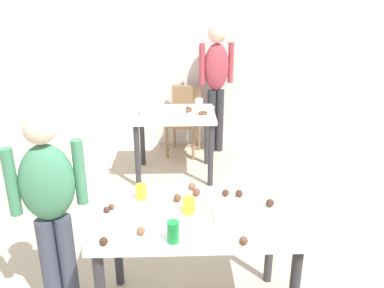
{
  "coord_description": "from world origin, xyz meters",
  "views": [
    {
      "loc": [
        -0.15,
        -2.08,
        1.98
      ],
      "look_at": [
        -0.06,
        0.77,
        0.9
      ],
      "focal_mm": 37.09,
      "sensor_mm": 36.0,
      "label": 1
    }
  ],
  "objects_px": {
    "chair_far_table": "(185,116)",
    "person_adult_far": "(216,77)",
    "dining_table_near": "(196,229)",
    "pitcher_far": "(145,105)",
    "person_girl_near": "(50,202)",
    "mixing_bowl": "(232,212)",
    "dining_table_far": "(174,123)",
    "soda_can": "(173,232)"
  },
  "relations": [
    {
      "from": "dining_table_far",
      "to": "pitcher_far",
      "type": "height_order",
      "value": "pitcher_far"
    },
    {
      "from": "chair_far_table",
      "to": "person_girl_near",
      "type": "relative_size",
      "value": 0.64
    },
    {
      "from": "mixing_bowl",
      "to": "soda_can",
      "type": "distance_m",
      "value": 0.41
    },
    {
      "from": "person_adult_far",
      "to": "dining_table_near",
      "type": "bearing_deg",
      "value": -97.35
    },
    {
      "from": "person_girl_near",
      "to": "soda_can",
      "type": "distance_m",
      "value": 0.82
    },
    {
      "from": "person_adult_far",
      "to": "chair_far_table",
      "type": "bearing_deg",
      "value": -177.37
    },
    {
      "from": "person_girl_near",
      "to": "mixing_bowl",
      "type": "distance_m",
      "value": 1.09
    },
    {
      "from": "pitcher_far",
      "to": "person_adult_far",
      "type": "bearing_deg",
      "value": 46.25
    },
    {
      "from": "dining_table_near",
      "to": "person_adult_far",
      "type": "distance_m",
      "value": 2.93
    },
    {
      "from": "person_girl_near",
      "to": "soda_can",
      "type": "bearing_deg",
      "value": -25.11
    },
    {
      "from": "person_adult_far",
      "to": "mixing_bowl",
      "type": "relative_size",
      "value": 7.79
    },
    {
      "from": "pitcher_far",
      "to": "chair_far_table",
      "type": "bearing_deg",
      "value": 63.15
    },
    {
      "from": "person_adult_far",
      "to": "pitcher_far",
      "type": "xyz_separation_m",
      "value": [
        -0.83,
        -0.87,
        -0.12
      ]
    },
    {
      "from": "person_adult_far",
      "to": "pitcher_far",
      "type": "height_order",
      "value": "person_adult_far"
    },
    {
      "from": "chair_far_table",
      "to": "person_adult_far",
      "type": "relative_size",
      "value": 0.53
    },
    {
      "from": "dining_table_near",
      "to": "soda_can",
      "type": "bearing_deg",
      "value": -115.06
    },
    {
      "from": "dining_table_near",
      "to": "person_girl_near",
      "type": "relative_size",
      "value": 0.88
    },
    {
      "from": "dining_table_near",
      "to": "dining_table_far",
      "type": "bearing_deg",
      "value": 94.19
    },
    {
      "from": "dining_table_near",
      "to": "soda_can",
      "type": "relative_size",
      "value": 9.83
    },
    {
      "from": "dining_table_far",
      "to": "chair_far_table",
      "type": "relative_size",
      "value": 1.04
    },
    {
      "from": "soda_can",
      "to": "pitcher_far",
      "type": "xyz_separation_m",
      "value": [
        -0.32,
        2.31,
        0.06
      ]
    },
    {
      "from": "person_girl_near",
      "to": "mixing_bowl",
      "type": "height_order",
      "value": "person_girl_near"
    },
    {
      "from": "dining_table_near",
      "to": "soda_can",
      "type": "distance_m",
      "value": 0.36
    },
    {
      "from": "chair_far_table",
      "to": "soda_can",
      "type": "xyz_separation_m",
      "value": [
        -0.11,
        -3.16,
        0.31
      ]
    },
    {
      "from": "mixing_bowl",
      "to": "pitcher_far",
      "type": "height_order",
      "value": "pitcher_far"
    },
    {
      "from": "dining_table_far",
      "to": "person_girl_near",
      "type": "bearing_deg",
      "value": -109.05
    },
    {
      "from": "chair_far_table",
      "to": "dining_table_near",
      "type": "bearing_deg",
      "value": -89.45
    },
    {
      "from": "dining_table_near",
      "to": "chair_far_table",
      "type": "relative_size",
      "value": 1.38
    },
    {
      "from": "dining_table_near",
      "to": "mixing_bowl",
      "type": "xyz_separation_m",
      "value": [
        0.2,
        -0.06,
        0.15
      ]
    },
    {
      "from": "person_girl_near",
      "to": "pitcher_far",
      "type": "bearing_deg",
      "value": 77.81
    },
    {
      "from": "mixing_bowl",
      "to": "pitcher_far",
      "type": "distance_m",
      "value": 2.19
    },
    {
      "from": "dining_table_near",
      "to": "person_girl_near",
      "type": "bearing_deg",
      "value": 175.81
    },
    {
      "from": "dining_table_far",
      "to": "chair_far_table",
      "type": "xyz_separation_m",
      "value": [
        0.13,
        0.72,
        -0.13
      ]
    },
    {
      "from": "chair_far_table",
      "to": "soda_can",
      "type": "relative_size",
      "value": 7.13
    },
    {
      "from": "chair_far_table",
      "to": "soda_can",
      "type": "height_order",
      "value": "soda_can"
    },
    {
      "from": "dining_table_far",
      "to": "pitcher_far",
      "type": "bearing_deg",
      "value": -156.14
    },
    {
      "from": "dining_table_far",
      "to": "person_girl_near",
      "type": "distance_m",
      "value": 2.22
    },
    {
      "from": "chair_far_table",
      "to": "person_adult_far",
      "type": "xyz_separation_m",
      "value": [
        0.4,
        0.02,
        0.5
      ]
    },
    {
      "from": "dining_table_far",
      "to": "pitcher_far",
      "type": "relative_size",
      "value": 3.71
    },
    {
      "from": "chair_far_table",
      "to": "pitcher_far",
      "type": "relative_size",
      "value": 3.57
    },
    {
      "from": "person_girl_near",
      "to": "dining_table_near",
      "type": "bearing_deg",
      "value": -4.19
    },
    {
      "from": "soda_can",
      "to": "dining_table_far",
      "type": "bearing_deg",
      "value": 90.58
    }
  ]
}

